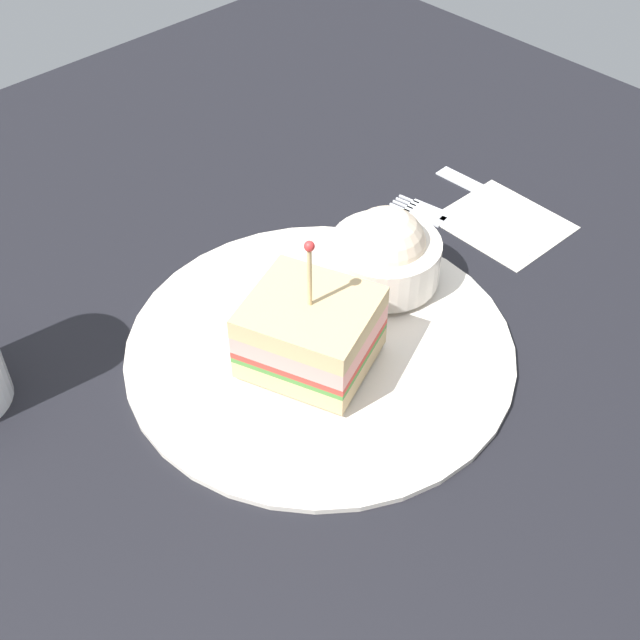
# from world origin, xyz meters

# --- Properties ---
(ground_plane) EXTENTS (0.99, 0.99, 0.02)m
(ground_plane) POSITION_xyz_m (0.00, 0.00, -0.01)
(ground_plane) COLOR black
(plate) EXTENTS (0.27, 0.27, 0.01)m
(plate) POSITION_xyz_m (0.00, 0.00, 0.00)
(plate) COLOR silver
(plate) RESTS_ON ground_plane
(sandwich_half_center) EXTENTS (0.10, 0.10, 0.10)m
(sandwich_half_center) POSITION_xyz_m (-0.01, 0.02, 0.03)
(sandwich_half_center) COLOR tan
(sandwich_half_center) RESTS_ON plate
(coleslaw_bowl) EXTENTS (0.08, 0.08, 0.06)m
(coleslaw_bowl) POSITION_xyz_m (0.02, -0.08, 0.03)
(coleslaw_bowl) COLOR silver
(coleslaw_bowl) RESTS_ON plate
(napkin) EXTENTS (0.10, 0.09, 0.00)m
(napkin) POSITION_xyz_m (-0.00, -0.21, 0.00)
(napkin) COLOR beige
(napkin) RESTS_ON ground_plane
(fork) EXTENTS (0.13, 0.03, 0.00)m
(fork) POSITION_xyz_m (0.04, -0.18, 0.00)
(fork) COLOR silver
(fork) RESTS_ON ground_plane
(knife) EXTENTS (0.12, 0.02, 0.00)m
(knife) POSITION_xyz_m (0.03, -0.24, 0.00)
(knife) COLOR silver
(knife) RESTS_ON ground_plane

